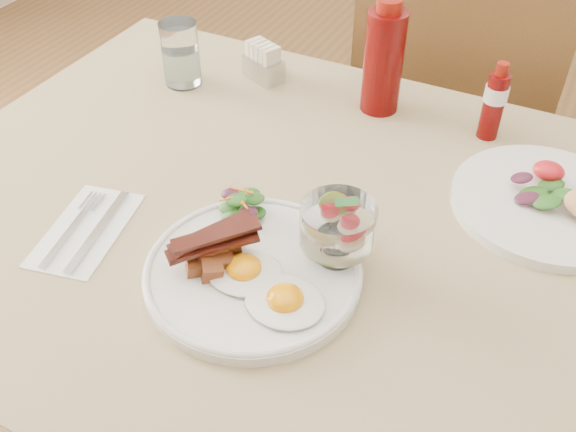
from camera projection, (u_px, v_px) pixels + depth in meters
name	position (u px, v px, depth m)	size (l,w,h in m)	color
table	(342.00, 273.00, 0.95)	(1.33, 0.88, 0.75)	brown
chair_far	(451.00, 129.00, 1.49)	(0.42, 0.42, 0.93)	brown
main_plate	(253.00, 273.00, 0.82)	(0.28, 0.28, 0.02)	silver
fried_eggs	(264.00, 285.00, 0.78)	(0.19, 0.14, 0.03)	white
bacon_potato_pile	(213.00, 250.00, 0.80)	(0.10, 0.11, 0.05)	brown
side_salad	(242.00, 206.00, 0.88)	(0.07, 0.07, 0.04)	#164612
fruit_cup	(338.00, 226.00, 0.80)	(0.10, 0.10, 0.10)	white
second_plate	(562.00, 204.00, 0.91)	(0.29, 0.27, 0.07)	silver
ketchup_bottle	(384.00, 60.00, 1.07)	(0.08, 0.08, 0.20)	#520404
hot_sauce_bottle	(494.00, 102.00, 1.03)	(0.05, 0.05, 0.13)	#520404
sugar_caddy	(263.00, 64.00, 1.19)	(0.09, 0.07, 0.07)	silver
water_glass	(181.00, 57.00, 1.17)	(0.07, 0.07, 0.12)	white
napkin_cutlery	(87.00, 230.00, 0.89)	(0.13, 0.20, 0.01)	white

